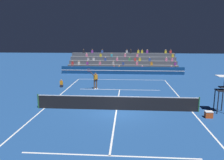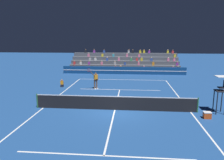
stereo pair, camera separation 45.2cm
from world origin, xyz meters
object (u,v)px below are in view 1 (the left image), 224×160
at_px(tennis_player, 95,80).
at_px(equipment_cooler, 209,114).
at_px(umpire_chair, 222,89).
at_px(tennis_ball, 145,99).
at_px(ball_kid_courtside, 61,84).

relative_size(tennis_player, equipment_cooler, 4.59).
xyz_separation_m(umpire_chair, tennis_ball, (-5.12, 3.09, -1.68)).
bearing_deg(umpire_chair, tennis_ball, 148.90).
xyz_separation_m(ball_kid_courtside, tennis_ball, (8.67, -4.12, -0.30)).
xyz_separation_m(tennis_player, equipment_cooler, (8.79, -7.74, -0.75)).
height_order(umpire_chair, tennis_ball, umpire_chair).
xyz_separation_m(umpire_chair, equipment_cooler, (-1.20, -1.16, -1.49)).
xyz_separation_m(ball_kid_courtside, tennis_player, (3.81, -0.63, 0.65)).
relative_size(tennis_player, tennis_ball, 33.73).
bearing_deg(equipment_cooler, tennis_player, 138.62).
xyz_separation_m(ball_kid_courtside, equipment_cooler, (12.60, -8.37, -0.10)).
bearing_deg(tennis_player, equipment_cooler, -41.38).
bearing_deg(ball_kid_courtside, equipment_cooler, -33.59).
xyz_separation_m(tennis_ball, equipment_cooler, (3.92, -4.25, 0.19)).
xyz_separation_m(umpire_chair, tennis_player, (-9.98, 6.58, -0.74)).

